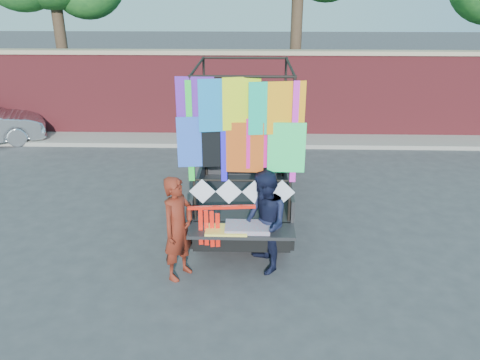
{
  "coord_description": "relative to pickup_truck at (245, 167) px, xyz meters",
  "views": [
    {
      "loc": [
        -0.32,
        -7.16,
        4.3
      ],
      "look_at": [
        -0.53,
        -0.01,
        1.36
      ],
      "focal_mm": 35.0,
      "sensor_mm": 36.0,
      "label": 1
    }
  ],
  "objects": [
    {
      "name": "ground",
      "position": [
        0.49,
        -2.12,
        -0.79
      ],
      "size": [
        90.0,
        90.0,
        0.0
      ],
      "primitive_type": "plane",
      "color": "#38383A",
      "rests_on": "ground"
    },
    {
      "name": "pickup_truck",
      "position": [
        0.0,
        0.0,
        0.0
      ],
      "size": [
        1.98,
        4.97,
        3.13
      ],
      "color": "black",
      "rests_on": "ground"
    },
    {
      "name": "man",
      "position": [
        0.37,
        -2.65,
        0.06
      ],
      "size": [
        0.86,
        0.98,
        1.7
      ],
      "primitive_type": "imported",
      "rotation": [
        0.0,
        0.0,
        -1.26
      ],
      "color": "black",
      "rests_on": "ground"
    },
    {
      "name": "streamer_bundle",
      "position": [
        -0.42,
        -2.79,
        0.16
      ],
      "size": [
        1.05,
        0.14,
        0.72
      ],
      "color": "#FF1C0D",
      "rests_on": "ground"
    },
    {
      "name": "woman",
      "position": [
        -0.98,
        -2.9,
        0.06
      ],
      "size": [
        0.67,
        0.74,
        1.7
      ],
      "primitive_type": "imported",
      "rotation": [
        0.0,
        0.0,
        1.02
      ],
      "color": "maroon",
      "rests_on": "ground"
    },
    {
      "name": "curb",
      "position": [
        0.49,
        4.18,
        -0.73
      ],
      "size": [
        30.0,
        1.2,
        0.12
      ],
      "primitive_type": "cube",
      "color": "gray",
      "rests_on": "ground"
    },
    {
      "name": "brick_wall",
      "position": [
        0.49,
        4.88,
        0.53
      ],
      "size": [
        30.0,
        0.45,
        2.61
      ],
      "color": "maroon",
      "rests_on": "ground"
    }
  ]
}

